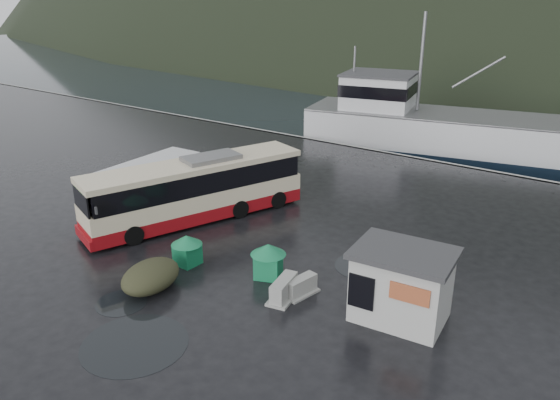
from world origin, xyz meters
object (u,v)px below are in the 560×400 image
Objects in this scene: white_van at (152,211)px; ticket_kiosk at (398,318)px; coach_bus at (198,219)px; waste_bin_right at (268,276)px; jersey_barrier_a at (284,298)px; jersey_barrier_b at (301,294)px; waste_bin_left at (188,264)px; fishing_trawler at (455,140)px; dome_tent at (152,288)px.

white_van reaches higher than ticket_kiosk.
waste_bin_right is (6.85, -2.79, 0.00)m from coach_bus.
waste_bin_right reaches higher than jersey_barrier_a.
waste_bin_right is 0.89× the size of jersey_barrier_a.
waste_bin_right is 2.00m from jersey_barrier_b.
jersey_barrier_a is at bearing 1.35° from waste_bin_left.
jersey_barrier_b is (0.40, 0.65, 0.00)m from jersey_barrier_a.
fishing_trawler is (-3.09, 27.33, 0.00)m from jersey_barrier_b.
waste_bin_left is 5.17m from jersey_barrier_a.
white_van is at bearing 167.81° from waste_bin_right.
fishing_trawler is at bearing 96.66° from coach_bus.
waste_bin_right reaches higher than dome_tent.
fishing_trawler is at bearing 99.17° from ticket_kiosk.
jersey_barrier_b is (1.96, -0.42, 0.00)m from waste_bin_right.
dome_tent is 9.97m from ticket_kiosk.
ticket_kiosk is at bearing 3.16° from waste_bin_right.
coach_bus is at bearing 163.44° from ticket_kiosk.
waste_bin_right is at bearing 177.59° from ticket_kiosk.
white_van is 15.57m from ticket_kiosk.
waste_bin_left is at bearing -176.45° from ticket_kiosk.
dome_tent is at bearing -106.41° from fishing_trawler.
waste_bin_left is at bearing -107.37° from fishing_trawler.
jersey_barrier_b is at bearing -95.88° from fishing_trawler.
waste_bin_right is (9.61, -2.08, 0.00)m from white_van.
ticket_kiosk is (9.17, 3.93, 0.00)m from dome_tent.
fishing_trawler reaches higher than dome_tent.
coach_bus is 1.76× the size of white_van.
white_van is 4.47× the size of waste_bin_right.
fishing_trawler is (-1.13, 26.90, 0.00)m from waste_bin_right.
ticket_kiosk is 27.49m from fishing_trawler.
white_van reaches higher than waste_bin_right.
white_van is 4.88× the size of waste_bin_left.
dome_tent is 30.59m from fishing_trawler.
white_van is 4.52× the size of jersey_barrier_b.
waste_bin_left reaches higher than jersey_barrier_b.
waste_bin_right is 1.01× the size of jersey_barrier_b.
dome_tent is at bearing -41.07° from coach_bus.
fishing_trawler is at bearing 96.45° from jersey_barrier_b.
jersey_barrier_a is (5.17, 0.12, 0.00)m from waste_bin_left.
ticket_kiosk is (9.47, 1.52, 0.00)m from waste_bin_left.
ticket_kiosk reaches higher than waste_bin_right.
ticket_kiosk reaches higher than jersey_barrier_a.
jersey_barrier_a is (8.40, -3.87, 0.00)m from coach_bus.
fishing_trawler reaches higher than jersey_barrier_a.
waste_bin_right is 26.93m from fishing_trawler.
waste_bin_left is 2.43m from dome_tent.
waste_bin_right is at bearing 145.42° from jersey_barrier_a.
waste_bin_right reaches higher than waste_bin_left.
waste_bin_right reaches higher than jersey_barrier_b.
coach_bus is at bearing 159.95° from jersey_barrier_b.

